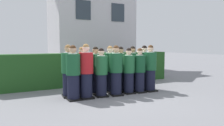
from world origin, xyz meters
TOP-DOWN VIEW (x-y plane):
  - ground_plane at (0.00, 0.00)m, footprint 60.00×60.00m
  - student_front_row_0 at (-1.42, 0.04)m, footprint 0.43×0.48m
  - student_in_red_blazer at (-1.00, 0.05)m, footprint 0.44×0.54m
  - student_front_row_2 at (-0.50, 0.03)m, footprint 0.41×0.48m
  - student_front_row_3 at (0.01, -0.03)m, footprint 0.43×0.54m
  - student_front_row_4 at (0.53, 0.01)m, footprint 0.40×0.46m
  - student_front_row_5 at (0.95, -0.03)m, footprint 0.40×0.45m
  - student_front_row_6 at (1.42, -0.03)m, footprint 0.43×0.49m
  - student_rear_row_0 at (-1.44, 0.49)m, footprint 0.44×0.52m
  - student_rear_row_1 at (-0.98, 0.49)m, footprint 0.42×0.52m
  - student_rear_row_2 at (-0.50, 0.48)m, footprint 0.42×0.51m
  - student_rear_row_3 at (0.05, 0.49)m, footprint 0.42×0.51m
  - student_rear_row_4 at (0.47, 0.47)m, footprint 0.42×0.52m
  - student_rear_row_5 at (0.97, 0.44)m, footprint 0.42×0.46m
  - student_rear_row_6 at (1.46, 0.40)m, footprint 0.43×0.52m
  - hedge at (0.00, 2.23)m, footprint 7.53×0.70m
  - school_building_main at (2.13, 7.38)m, footprint 5.36×3.59m

SIDE VIEW (x-z plane):
  - ground_plane at x=0.00m, z-range 0.00..0.00m
  - hedge at x=0.00m, z-range 0.00..1.32m
  - student_front_row_5 at x=0.95m, z-range -0.04..1.51m
  - student_front_row_4 at x=0.53m, z-range -0.04..1.52m
  - student_front_row_2 at x=-0.50m, z-range -0.04..1.52m
  - student_rear_row_1 at x=-0.98m, z-range -0.04..1.56m
  - student_rear_row_4 at x=0.47m, z-range -0.04..1.56m
  - student_rear_row_2 at x=-0.50m, z-range -0.04..1.57m
  - student_rear_row_5 at x=0.97m, z-range -0.04..1.58m
  - student_rear_row_3 at x=0.05m, z-range -0.04..1.59m
  - student_rear_row_6 at x=1.46m, z-range -0.04..1.60m
  - student_front_row_3 at x=0.01m, z-range -0.04..1.61m
  - student_front_row_0 at x=-1.42m, z-range -0.04..1.62m
  - student_front_row_6 at x=1.42m, z-range -0.04..1.62m
  - student_rear_row_0 at x=-1.44m, z-range -0.04..1.63m
  - student_in_red_blazer at x=-1.00m, z-range -0.04..1.66m
  - school_building_main at x=2.13m, z-range 0.08..7.51m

